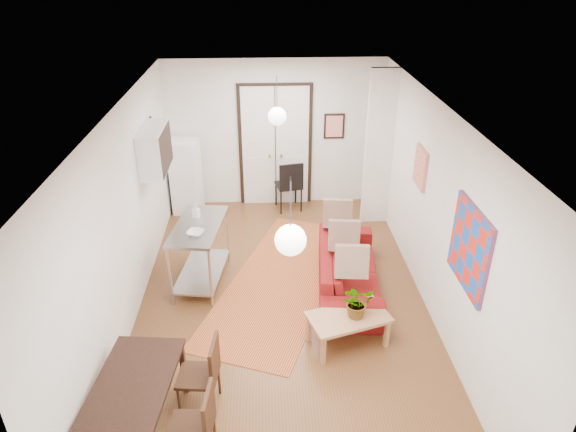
{
  "coord_description": "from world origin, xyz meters",
  "views": [
    {
      "loc": [
        -0.23,
        -6.12,
        4.65
      ],
      "look_at": [
        0.1,
        0.41,
        1.25
      ],
      "focal_mm": 32.0,
      "sensor_mm": 36.0,
      "label": 1
    }
  ],
  "objects_px": {
    "dining_table": "(134,387)",
    "dining_chair_far": "(191,414)",
    "kitchen_counter": "(200,244)",
    "coffee_table": "(348,320)",
    "sofa": "(349,269)",
    "dining_chair_near": "(198,364)",
    "black_side_chair": "(288,179)",
    "fridge": "(186,177)"
  },
  "relations": [
    {
      "from": "dining_table",
      "to": "dining_chair_far",
      "type": "height_order",
      "value": "dining_chair_far"
    },
    {
      "from": "dining_table",
      "to": "dining_chair_far",
      "type": "xyz_separation_m",
      "value": [
        0.6,
        -0.26,
        -0.13
      ]
    },
    {
      "from": "dining_table",
      "to": "kitchen_counter",
      "type": "bearing_deg",
      "value": 82.23
    },
    {
      "from": "coffee_table",
      "to": "dining_chair_far",
      "type": "xyz_separation_m",
      "value": [
        -1.83,
        -1.55,
        0.14
      ]
    },
    {
      "from": "sofa",
      "to": "kitchen_counter",
      "type": "relative_size",
      "value": 1.61
    },
    {
      "from": "dining_chair_near",
      "to": "black_side_chair",
      "type": "relative_size",
      "value": 0.89
    },
    {
      "from": "dining_chair_near",
      "to": "coffee_table",
      "type": "bearing_deg",
      "value": 121.0
    },
    {
      "from": "dining_chair_far",
      "to": "kitchen_counter",
      "type": "bearing_deg",
      "value": -169.97
    },
    {
      "from": "dining_chair_near",
      "to": "dining_chair_far",
      "type": "distance_m",
      "value": 0.7
    },
    {
      "from": "fridge",
      "to": "black_side_chair",
      "type": "relative_size",
      "value": 1.41
    },
    {
      "from": "sofa",
      "to": "coffee_table",
      "type": "distance_m",
      "value": 1.29
    },
    {
      "from": "sofa",
      "to": "black_side_chair",
      "type": "height_order",
      "value": "black_side_chair"
    },
    {
      "from": "kitchen_counter",
      "to": "black_side_chair",
      "type": "distance_m",
      "value": 3.01
    },
    {
      "from": "coffee_table",
      "to": "kitchen_counter",
      "type": "bearing_deg",
      "value": 143.27
    },
    {
      "from": "coffee_table",
      "to": "black_side_chair",
      "type": "xyz_separation_m",
      "value": [
        -0.57,
        4.15,
        0.21
      ]
    },
    {
      "from": "black_side_chair",
      "to": "kitchen_counter",
      "type": "bearing_deg",
      "value": 48.52
    },
    {
      "from": "sofa",
      "to": "dining_chair_near",
      "type": "bearing_deg",
      "value": 141.95
    },
    {
      "from": "kitchen_counter",
      "to": "dining_chair_near",
      "type": "relative_size",
      "value": 1.53
    },
    {
      "from": "coffee_table",
      "to": "kitchen_counter",
      "type": "xyz_separation_m",
      "value": [
        -2.05,
        1.53,
        0.28
      ]
    },
    {
      "from": "sofa",
      "to": "kitchen_counter",
      "type": "distance_m",
      "value": 2.3
    },
    {
      "from": "coffee_table",
      "to": "dining_chair_near",
      "type": "height_order",
      "value": "dining_chair_near"
    },
    {
      "from": "kitchen_counter",
      "to": "dining_chair_far",
      "type": "xyz_separation_m",
      "value": [
        0.21,
        -3.08,
        -0.15
      ]
    },
    {
      "from": "fridge",
      "to": "dining_table",
      "type": "xyz_separation_m",
      "value": [
        0.13,
        -5.34,
        -0.07
      ]
    },
    {
      "from": "coffee_table",
      "to": "kitchen_counter",
      "type": "relative_size",
      "value": 0.82
    },
    {
      "from": "coffee_table",
      "to": "kitchen_counter",
      "type": "distance_m",
      "value": 2.57
    },
    {
      "from": "dining_table",
      "to": "black_side_chair",
      "type": "distance_m",
      "value": 5.75
    },
    {
      "from": "kitchen_counter",
      "to": "dining_chair_far",
      "type": "relative_size",
      "value": 1.53
    },
    {
      "from": "fridge",
      "to": "dining_chair_near",
      "type": "bearing_deg",
      "value": -73.68
    },
    {
      "from": "sofa",
      "to": "dining_chair_far",
      "type": "xyz_separation_m",
      "value": [
        -2.04,
        -2.83,
        0.2
      ]
    },
    {
      "from": "black_side_chair",
      "to": "dining_chair_near",
      "type": "bearing_deg",
      "value": 63.77
    },
    {
      "from": "fridge",
      "to": "black_side_chair",
      "type": "height_order",
      "value": "fridge"
    },
    {
      "from": "coffee_table",
      "to": "dining_table",
      "type": "height_order",
      "value": "dining_table"
    },
    {
      "from": "sofa",
      "to": "black_side_chair",
      "type": "relative_size",
      "value": 2.19
    },
    {
      "from": "dining_chair_far",
      "to": "sofa",
      "type": "bearing_deg",
      "value": 150.26
    },
    {
      "from": "sofa",
      "to": "coffee_table",
      "type": "relative_size",
      "value": 1.97
    },
    {
      "from": "dining_table",
      "to": "black_side_chair",
      "type": "relative_size",
      "value": 1.37
    },
    {
      "from": "sofa",
      "to": "fridge",
      "type": "distance_m",
      "value": 3.94
    },
    {
      "from": "dining_chair_near",
      "to": "kitchen_counter",
      "type": "bearing_deg",
      "value": -168.81
    },
    {
      "from": "sofa",
      "to": "black_side_chair",
      "type": "xyz_separation_m",
      "value": [
        -0.78,
        2.87,
        0.28
      ]
    },
    {
      "from": "sofa",
      "to": "dining_table",
      "type": "relative_size",
      "value": 1.6
    },
    {
      "from": "sofa",
      "to": "dining_table",
      "type": "height_order",
      "value": "dining_table"
    },
    {
      "from": "kitchen_counter",
      "to": "black_side_chair",
      "type": "relative_size",
      "value": 1.36
    }
  ]
}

